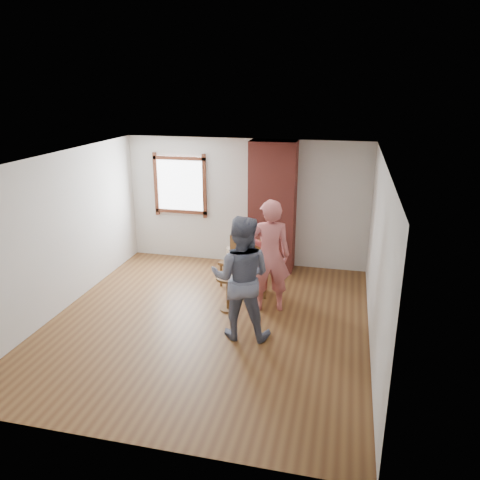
# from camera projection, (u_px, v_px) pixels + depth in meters

# --- Properties ---
(ground) EXTENTS (5.50, 5.50, 0.00)m
(ground) POSITION_uv_depth(u_px,v_px,m) (208.00, 322.00, 7.48)
(ground) COLOR brown
(ground) RESTS_ON ground
(room_shell) EXTENTS (5.04, 5.52, 2.62)m
(room_shell) POSITION_uv_depth(u_px,v_px,m) (213.00, 203.00, 7.47)
(room_shell) COLOR silver
(room_shell) RESTS_ON ground
(brick_chimney) EXTENTS (0.90, 0.50, 2.60)m
(brick_chimney) POSITION_uv_depth(u_px,v_px,m) (272.00, 207.00, 9.24)
(brick_chimney) COLOR #A04138
(brick_chimney) RESTS_ON ground
(stoneware_crock) EXTENTS (0.39, 0.39, 0.49)m
(stoneware_crock) POSITION_uv_depth(u_px,v_px,m) (236.00, 259.00, 9.45)
(stoneware_crock) COLOR tan
(stoneware_crock) RESTS_ON ground
(dark_pot) EXTENTS (0.14, 0.14, 0.14)m
(dark_pot) POSITION_uv_depth(u_px,v_px,m) (234.00, 265.00, 9.63)
(dark_pot) COLOR black
(dark_pot) RESTS_ON ground
(dining_chair_left) EXTENTS (0.55, 0.55, 0.92)m
(dining_chair_left) POSITION_uv_depth(u_px,v_px,m) (236.00, 259.00, 8.74)
(dining_chair_left) COLOR brown
(dining_chair_left) RESTS_ON ground
(dining_chair_right) EXTENTS (0.55, 0.55, 0.98)m
(dining_chair_right) POSITION_uv_depth(u_px,v_px,m) (254.00, 265.00, 8.36)
(dining_chair_right) COLOR brown
(dining_chair_right) RESTS_ON ground
(side_table) EXTENTS (0.40, 0.40, 0.60)m
(side_table) POSITION_uv_depth(u_px,v_px,m) (228.00, 288.00, 7.76)
(side_table) COLOR brown
(side_table) RESTS_ON ground
(cake_plate) EXTENTS (0.18, 0.18, 0.01)m
(cake_plate) POSITION_uv_depth(u_px,v_px,m) (228.00, 277.00, 7.69)
(cake_plate) COLOR white
(cake_plate) RESTS_ON side_table
(cake_slice) EXTENTS (0.08, 0.07, 0.06)m
(cake_slice) POSITION_uv_depth(u_px,v_px,m) (229.00, 275.00, 7.68)
(cake_slice) COLOR white
(cake_slice) RESTS_ON cake_plate
(man) EXTENTS (0.95, 0.76, 1.87)m
(man) POSITION_uv_depth(u_px,v_px,m) (241.00, 278.00, 6.81)
(man) COLOR #121633
(man) RESTS_ON ground
(person_pink) EXTENTS (0.79, 0.62, 1.90)m
(person_pink) POSITION_uv_depth(u_px,v_px,m) (269.00, 256.00, 7.63)
(person_pink) COLOR #CE6867
(person_pink) RESTS_ON ground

